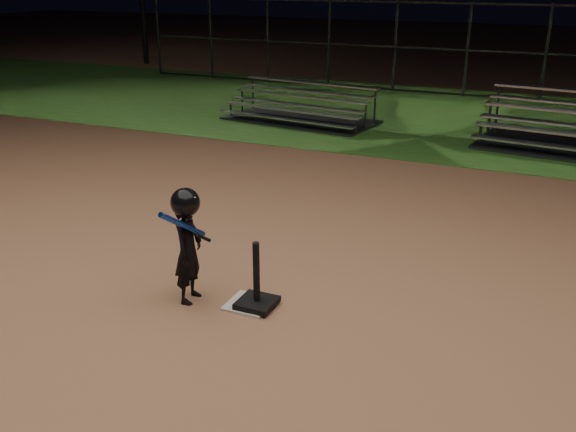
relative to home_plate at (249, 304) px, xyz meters
The scene contains 7 objects.
ground 0.01m from the home_plate, ahead, with size 80.00×80.00×0.00m, color #A46D4A.
grass_strip 10.00m from the home_plate, 90.00° to the left, with size 60.00×8.00×0.01m, color #2D5D1E.
home_plate is the anchor object (origin of this frame).
batting_tee 0.17m from the home_plate, ahead, with size 0.38×0.38×0.71m.
child_batter 0.91m from the home_plate, 167.10° to the right, with size 0.41×0.64×1.25m.
bleacher_left 8.76m from the home_plate, 109.45° to the left, with size 3.62×2.11×0.84m.
backstop_fence 13.06m from the home_plate, 90.00° to the left, with size 20.08×0.08×2.50m.
Camera 1 is at (2.79, -5.29, 3.29)m, focal length 40.12 mm.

